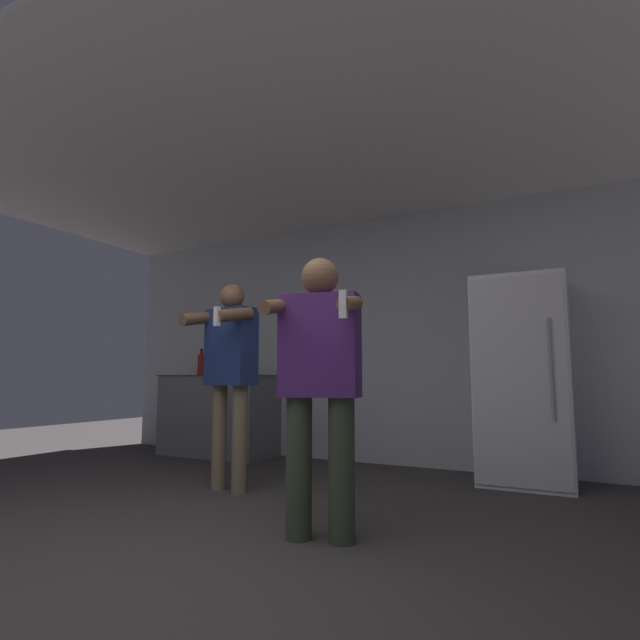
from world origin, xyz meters
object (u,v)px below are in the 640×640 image
at_px(refrigerator, 523,380).
at_px(bottle_brown_liquor, 201,364).
at_px(person_man_side, 230,362).
at_px(bottle_tall_gin, 220,365).
at_px(bottle_amber_bourbon, 233,367).
at_px(person_woman_foreground, 320,377).

distance_m(refrigerator, bottle_brown_liquor, 3.58).
bearing_deg(bottle_brown_liquor, person_man_side, -43.13).
xyz_separation_m(refrigerator, bottle_tall_gin, (-3.29, 0.10, 0.17)).
height_order(refrigerator, bottle_amber_bourbon, refrigerator).
xyz_separation_m(refrigerator, person_woman_foreground, (-0.85, -2.06, 0.02)).
height_order(bottle_amber_bourbon, person_woman_foreground, person_woman_foreground).
distance_m(person_woman_foreground, person_man_side, 1.37).
relative_size(refrigerator, bottle_tall_gin, 5.34).
bearing_deg(bottle_amber_bourbon, person_man_side, -53.30).
relative_size(bottle_brown_liquor, bottle_amber_bourbon, 1.18).
height_order(bottle_brown_liquor, bottle_amber_bourbon, bottle_brown_liquor).
bearing_deg(bottle_brown_liquor, refrigerator, -1.53).
xyz_separation_m(bottle_brown_liquor, bottle_amber_bourbon, (0.47, 0.00, -0.04)).
bearing_deg(refrigerator, bottle_tall_gin, 178.34).
xyz_separation_m(bottle_tall_gin, person_woman_foreground, (2.44, -2.16, -0.15)).
height_order(refrigerator, bottle_tall_gin, refrigerator).
distance_m(refrigerator, bottle_tall_gin, 3.29).
relative_size(bottle_brown_liquor, person_woman_foreground, 0.20).
distance_m(bottle_brown_liquor, bottle_tall_gin, 0.29).
relative_size(bottle_tall_gin, person_man_side, 0.20).
xyz_separation_m(person_woman_foreground, person_man_side, (-1.17, 0.70, 0.12)).
bearing_deg(person_man_side, bottle_brown_liquor, 136.87).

